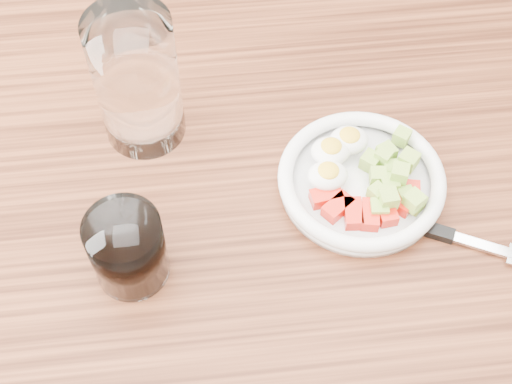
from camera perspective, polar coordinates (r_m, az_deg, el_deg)
dining_table at (r=0.87m, az=0.73°, el=-5.22°), size 1.50×0.90×0.77m
bowl at (r=0.80m, az=8.41°, el=1.04°), size 0.19×0.19×0.05m
fork at (r=0.79m, az=13.92°, el=-3.00°), size 0.21×0.12×0.01m
water_glass at (r=0.80m, az=-9.51°, el=8.78°), size 0.09×0.09×0.17m
coffee_glass at (r=0.72m, az=-10.24°, el=-4.52°), size 0.08×0.08×0.09m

